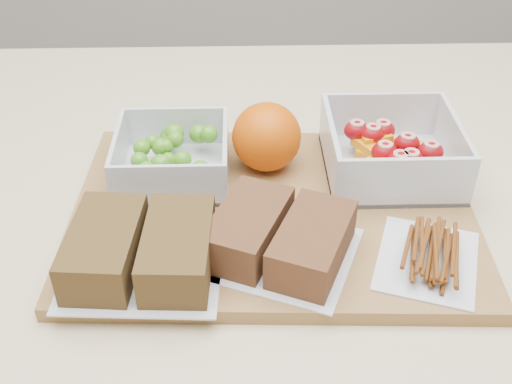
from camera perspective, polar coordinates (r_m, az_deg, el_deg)
cutting_board at (r=0.68m, az=1.51°, el=-1.84°), size 0.43×0.32×0.02m
grape_container at (r=0.72m, az=-7.31°, el=3.11°), size 0.12×0.12×0.05m
fruit_container at (r=0.74m, az=11.87°, el=3.45°), size 0.14×0.14×0.06m
orange at (r=0.72m, az=0.95°, el=4.92°), size 0.08×0.08×0.08m
sandwich_bag_left at (r=0.60m, az=-10.15°, el=-5.03°), size 0.15×0.14×0.04m
sandwich_bag_center at (r=0.61m, az=2.12°, el=-4.01°), size 0.17×0.17×0.04m
pretzel_bag at (r=0.63m, az=15.12°, el=-5.15°), size 0.12×0.13×0.03m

